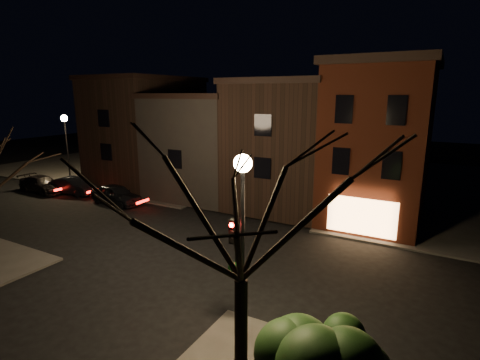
{
  "coord_description": "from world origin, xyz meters",
  "views": [
    {
      "loc": [
        11.81,
        -16.42,
        8.48
      ],
      "look_at": [
        0.81,
        3.64,
        3.2
      ],
      "focal_mm": 28.0,
      "sensor_mm": 36.0,
      "label": 1
    }
  ],
  "objects_px": {
    "traffic_signal": "(235,255)",
    "parked_car_c": "(42,184)",
    "parked_car_b": "(73,186)",
    "parked_car_a": "(116,194)",
    "street_lamp_far": "(65,130)",
    "bare_tree_right": "(241,190)",
    "street_lamp_near": "(243,197)"
  },
  "relations": [
    {
      "from": "parked_car_b",
      "to": "parked_car_c",
      "type": "height_order",
      "value": "parked_car_b"
    },
    {
      "from": "parked_car_b",
      "to": "street_lamp_near",
      "type": "bearing_deg",
      "value": -119.11
    },
    {
      "from": "bare_tree_right",
      "to": "parked_car_b",
      "type": "bearing_deg",
      "value": 151.74
    },
    {
      "from": "traffic_signal",
      "to": "parked_car_b",
      "type": "distance_m",
      "value": 23.65
    },
    {
      "from": "parked_car_b",
      "to": "parked_car_c",
      "type": "bearing_deg",
      "value": 101.7
    },
    {
      "from": "street_lamp_far",
      "to": "traffic_signal",
      "type": "relative_size",
      "value": 1.6
    },
    {
      "from": "street_lamp_near",
      "to": "traffic_signal",
      "type": "bearing_deg",
      "value": 140.63
    },
    {
      "from": "parked_car_a",
      "to": "parked_car_c",
      "type": "relative_size",
      "value": 0.93
    },
    {
      "from": "traffic_signal",
      "to": "parked_car_c",
      "type": "distance_m",
      "value": 26.03
    },
    {
      "from": "parked_car_a",
      "to": "parked_car_b",
      "type": "distance_m",
      "value": 5.61
    },
    {
      "from": "street_lamp_near",
      "to": "street_lamp_far",
      "type": "height_order",
      "value": "same"
    },
    {
      "from": "parked_car_c",
      "to": "parked_car_b",
      "type": "bearing_deg",
      "value": -71.6
    },
    {
      "from": "street_lamp_far",
      "to": "parked_car_b",
      "type": "bearing_deg",
      "value": -34.43
    },
    {
      "from": "street_lamp_far",
      "to": "traffic_signal",
      "type": "height_order",
      "value": "street_lamp_far"
    },
    {
      "from": "street_lamp_far",
      "to": "bare_tree_right",
      "type": "bearing_deg",
      "value": -29.02
    },
    {
      "from": "street_lamp_far",
      "to": "parked_car_a",
      "type": "xyz_separation_m",
      "value": [
        8.68,
        -2.48,
        -4.4
      ]
    },
    {
      "from": "street_lamp_near",
      "to": "traffic_signal",
      "type": "height_order",
      "value": "street_lamp_near"
    },
    {
      "from": "street_lamp_far",
      "to": "parked_car_b",
      "type": "xyz_separation_m",
      "value": [
        3.08,
        -2.11,
        -4.45
      ]
    },
    {
      "from": "parked_car_a",
      "to": "parked_car_c",
      "type": "distance_m",
      "value": 8.52
    },
    {
      "from": "street_lamp_far",
      "to": "parked_car_a",
      "type": "bearing_deg",
      "value": -15.93
    },
    {
      "from": "street_lamp_far",
      "to": "bare_tree_right",
      "type": "xyz_separation_m",
      "value": [
        26.5,
        -14.7,
        0.97
      ]
    },
    {
      "from": "traffic_signal",
      "to": "parked_car_b",
      "type": "bearing_deg",
      "value": 155.97
    },
    {
      "from": "parked_car_b",
      "to": "parked_car_a",
      "type": "bearing_deg",
      "value": -98.32
    },
    {
      "from": "parked_car_c",
      "to": "bare_tree_right",
      "type": "bearing_deg",
      "value": -111.93
    },
    {
      "from": "traffic_signal",
      "to": "bare_tree_right",
      "type": "xyz_separation_m",
      "value": [
        1.9,
        -2.99,
        3.34
      ]
    },
    {
      "from": "traffic_signal",
      "to": "bare_tree_right",
      "type": "distance_m",
      "value": 4.87
    },
    {
      "from": "parked_car_a",
      "to": "parked_car_b",
      "type": "bearing_deg",
      "value": 91.0
    },
    {
      "from": "street_lamp_far",
      "to": "parked_car_b",
      "type": "relative_size",
      "value": 1.47
    },
    {
      "from": "parked_car_c",
      "to": "parked_car_a",
      "type": "bearing_deg",
      "value": -84.63
    },
    {
      "from": "parked_car_a",
      "to": "parked_car_b",
      "type": "xyz_separation_m",
      "value": [
        -5.6,
        0.36,
        -0.05
      ]
    },
    {
      "from": "traffic_signal",
      "to": "parked_car_c",
      "type": "xyz_separation_m",
      "value": [
        -24.42,
        8.74,
        -2.09
      ]
    },
    {
      "from": "street_lamp_near",
      "to": "parked_car_c",
      "type": "xyz_separation_m",
      "value": [
        -25.02,
        9.24,
        -4.46
      ]
    }
  ]
}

